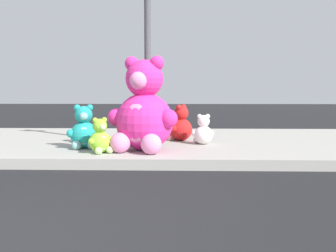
{
  "coord_description": "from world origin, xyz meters",
  "views": [
    {
      "loc": [
        1.54,
        -2.27,
        1.07
      ],
      "look_at": [
        1.36,
        3.6,
        0.55
      ],
      "focal_mm": 42.55,
      "sensor_mm": 36.0,
      "label": 1
    }
  ],
  "objects_px": {
    "plush_red": "(180,126)",
    "plush_teal": "(84,131)",
    "plush_lime": "(101,139)",
    "plush_brown": "(130,125)",
    "plush_white": "(203,132)",
    "plush_pink_large": "(143,113)",
    "sign_pole": "(148,44)"
  },
  "relations": [
    {
      "from": "plush_red",
      "to": "plush_white",
      "type": "xyz_separation_m",
      "value": [
        0.4,
        -0.5,
        -0.06
      ]
    },
    {
      "from": "plush_red",
      "to": "sign_pole",
      "type": "bearing_deg",
      "value": -128.75
    },
    {
      "from": "sign_pole",
      "to": "plush_lime",
      "type": "relative_size",
      "value": 6.04
    },
    {
      "from": "plush_white",
      "to": "plush_brown",
      "type": "bearing_deg",
      "value": 159.83
    },
    {
      "from": "plush_brown",
      "to": "plush_white",
      "type": "xyz_separation_m",
      "value": [
        1.33,
        -0.49,
        -0.08
      ]
    },
    {
      "from": "plush_teal",
      "to": "plush_lime",
      "type": "xyz_separation_m",
      "value": [
        0.36,
        -0.47,
        -0.07
      ]
    },
    {
      "from": "plush_pink_large",
      "to": "plush_red",
      "type": "distance_m",
      "value": 1.43
    },
    {
      "from": "sign_pole",
      "to": "plush_red",
      "type": "relative_size",
      "value": 4.78
    },
    {
      "from": "plush_brown",
      "to": "plush_white",
      "type": "relative_size",
      "value": 1.39
    },
    {
      "from": "plush_red",
      "to": "plush_white",
      "type": "bearing_deg",
      "value": -51.56
    },
    {
      "from": "plush_brown",
      "to": "plush_white",
      "type": "bearing_deg",
      "value": -20.17
    },
    {
      "from": "sign_pole",
      "to": "plush_brown",
      "type": "height_order",
      "value": "sign_pole"
    },
    {
      "from": "plush_red",
      "to": "plush_lime",
      "type": "relative_size",
      "value": 1.26
    },
    {
      "from": "plush_white",
      "to": "plush_pink_large",
      "type": "bearing_deg",
      "value": -141.3
    },
    {
      "from": "plush_brown",
      "to": "plush_lime",
      "type": "xyz_separation_m",
      "value": [
        -0.24,
        -1.53,
        -0.08
      ]
    },
    {
      "from": "plush_teal",
      "to": "plush_white",
      "type": "height_order",
      "value": "plush_teal"
    },
    {
      "from": "plush_white",
      "to": "plush_lime",
      "type": "bearing_deg",
      "value": -146.65
    },
    {
      "from": "plush_teal",
      "to": "plush_white",
      "type": "bearing_deg",
      "value": 16.29
    },
    {
      "from": "sign_pole",
      "to": "plush_brown",
      "type": "relative_size",
      "value": 4.38
    },
    {
      "from": "plush_brown",
      "to": "plush_red",
      "type": "relative_size",
      "value": 1.09
    },
    {
      "from": "plush_pink_large",
      "to": "plush_brown",
      "type": "bearing_deg",
      "value": 106.49
    },
    {
      "from": "plush_pink_large",
      "to": "plush_teal",
      "type": "relative_size",
      "value": 2.06
    },
    {
      "from": "plush_pink_large",
      "to": "plush_brown",
      "type": "relative_size",
      "value": 1.99
    },
    {
      "from": "plush_red",
      "to": "plush_teal",
      "type": "xyz_separation_m",
      "value": [
        -1.54,
        -1.07,
        0.01
      ]
    },
    {
      "from": "plush_pink_large",
      "to": "plush_lime",
      "type": "relative_size",
      "value": 2.74
    },
    {
      "from": "plush_red",
      "to": "plush_lime",
      "type": "distance_m",
      "value": 1.94
    },
    {
      "from": "plush_pink_large",
      "to": "plush_white",
      "type": "relative_size",
      "value": 2.77
    },
    {
      "from": "plush_brown",
      "to": "plush_teal",
      "type": "relative_size",
      "value": 1.04
    },
    {
      "from": "plush_pink_large",
      "to": "plush_lime",
      "type": "bearing_deg",
      "value": -156.53
    },
    {
      "from": "sign_pole",
      "to": "plush_pink_large",
      "type": "distance_m",
      "value": 1.26
    },
    {
      "from": "plush_red",
      "to": "plush_teal",
      "type": "bearing_deg",
      "value": -145.31
    },
    {
      "from": "plush_red",
      "to": "plush_pink_large",
      "type": "bearing_deg",
      "value": -113.95
    }
  ]
}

